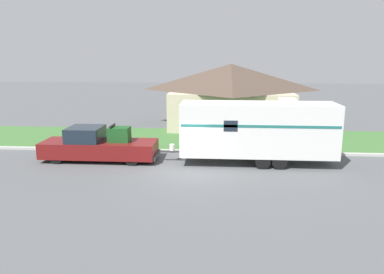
% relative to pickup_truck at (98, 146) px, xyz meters
% --- Properties ---
extents(ground_plane, '(120.00, 120.00, 0.00)m').
position_rel_pickup_truck_xyz_m(ground_plane, '(4.85, -1.73, -0.83)').
color(ground_plane, '#515456').
extents(curb_strip, '(80.00, 0.30, 0.14)m').
position_rel_pickup_truck_xyz_m(curb_strip, '(4.85, 2.02, -0.76)').
color(curb_strip, '#ADADA8').
rests_on(curb_strip, ground_plane).
extents(lawn_strip, '(80.00, 7.00, 0.03)m').
position_rel_pickup_truck_xyz_m(lawn_strip, '(4.85, 5.67, -0.81)').
color(lawn_strip, '#3D6B33').
rests_on(lawn_strip, ground_plane).
extents(house_across_street, '(10.27, 8.48, 5.02)m').
position_rel_pickup_truck_xyz_m(house_across_street, '(7.54, 11.27, 1.78)').
color(house_across_street, beige).
rests_on(house_across_street, ground_plane).
extents(pickup_truck, '(6.40, 2.06, 2.00)m').
position_rel_pickup_truck_xyz_m(pickup_truck, '(0.00, 0.00, 0.00)').
color(pickup_truck, black).
rests_on(pickup_truck, ground_plane).
extents(travel_trailer, '(9.32, 2.26, 3.56)m').
position_rel_pickup_truck_xyz_m(travel_trailer, '(8.71, -0.00, 1.06)').
color(travel_trailer, black).
rests_on(travel_trailer, ground_plane).
extents(mailbox, '(0.48, 0.20, 1.24)m').
position_rel_pickup_truck_xyz_m(mailbox, '(7.46, 3.12, 0.13)').
color(mailbox, brown).
rests_on(mailbox, ground_plane).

